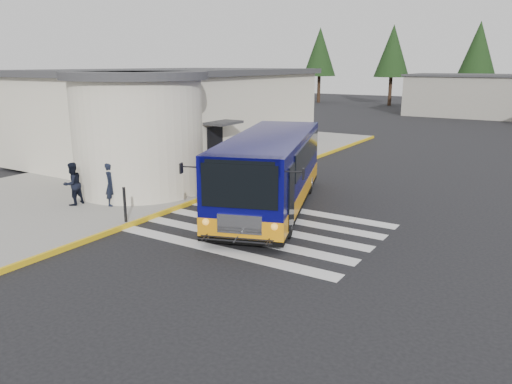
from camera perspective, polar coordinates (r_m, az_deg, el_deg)
The scene contains 9 objects.
ground at distance 17.04m, azimuth 2.92°, elevation -3.54°, with size 140.00×140.00×0.00m, color black.
sidewalk at distance 25.32m, azimuth -10.59°, elevation 2.40°, with size 10.00×34.00×0.15m, color gray.
curb_strip at distance 22.33m, azimuth -1.16°, elevation 1.06°, with size 0.12×34.00×0.16m, color gold.
station_building at distance 28.30m, azimuth -9.62°, elevation 8.81°, with size 12.70×18.70×4.80m.
crosswalk at distance 16.62m, azimuth 0.07°, elevation -3.96°, with size 8.00×5.35×0.01m.
transit_bus at distance 18.25m, azimuth 1.62°, elevation 2.00°, with size 5.86×10.01×2.76m.
pedestrian_a at distance 19.11m, azimuth -16.24°, elevation 0.86°, with size 0.59×0.38×1.61m, color black.
pedestrian_b at distance 19.63m, azimuth -20.23°, elevation 0.88°, with size 0.78×0.60×1.60m, color black.
bollard at distance 17.01m, azimuth -14.76°, elevation -1.41°, with size 0.10×0.10×1.19m, color black.
Camera 1 is at (7.83, -14.18, 5.26)m, focal length 35.00 mm.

